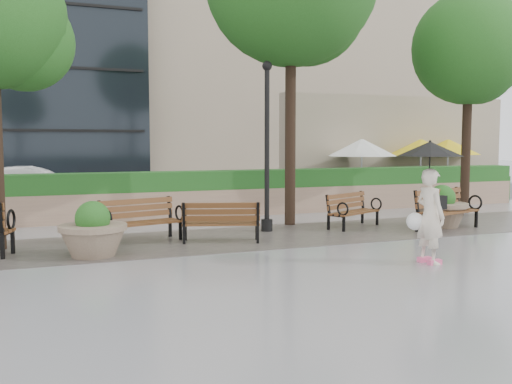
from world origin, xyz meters
name	(u,v)px	position (x,y,z in m)	size (l,w,h in m)	color
ground	(281,266)	(0.00, 0.00, 0.00)	(100.00, 100.00, 0.00)	gray
cobble_strip	(227,239)	(0.00, 3.00, 0.01)	(28.00, 3.20, 0.01)	#383330
hedge_wall	(183,195)	(0.00, 7.00, 0.66)	(24.00, 0.80, 1.35)	#A28368
cafe_wall	(397,147)	(9.50, 10.00, 2.00)	(10.00, 0.60, 4.00)	tan
cafe_hedge	(420,190)	(9.00, 7.80, 0.45)	(8.00, 0.50, 0.90)	#21511B
asphalt_street	(156,204)	(0.00, 11.00, 0.00)	(40.00, 7.00, 0.00)	black
bldg_stone	(278,12)	(10.00, 23.00, 10.00)	(18.00, 10.00, 20.00)	tan
bench_1	(141,230)	(-1.89, 3.30, 0.28)	(1.87, 1.12, 0.94)	brown
bench_2	(221,230)	(-0.27, 2.65, 0.27)	(1.79, 1.16, 0.90)	brown
bench_3	(353,218)	(3.57, 3.46, 0.26)	(1.74, 1.28, 0.88)	brown
bench_4	(447,218)	(5.57, 2.28, 0.30)	(2.01, 1.27, 1.01)	brown
planter_left	(93,235)	(-3.04, 2.04, 0.42)	(1.29, 1.29, 1.08)	#7F6B56
planter_right	(442,211)	(5.72, 2.68, 0.43)	(1.32, 1.32, 1.10)	#7F6B56
lamppost	(267,157)	(1.26, 3.70, 1.83)	(0.28, 0.28, 4.14)	black
tree_2	(471,53)	(8.62, 5.01, 4.93)	(3.53, 3.45, 6.79)	black
patio_umb_white	(362,148)	(6.95, 8.49, 1.99)	(2.50, 2.50, 2.30)	black
patio_umb_yellow_a	(421,148)	(9.69, 8.72, 1.99)	(2.50, 2.50, 2.30)	black
patio_umb_yellow_b	(448,147)	(11.54, 9.39, 1.99)	(2.50, 2.50, 2.30)	black
car_right	(32,189)	(-4.09, 10.48, 0.71)	(1.49, 4.28, 1.41)	silver
pedestrian	(430,190)	(2.58, -0.77, 1.34)	(1.20, 1.20, 2.20)	beige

